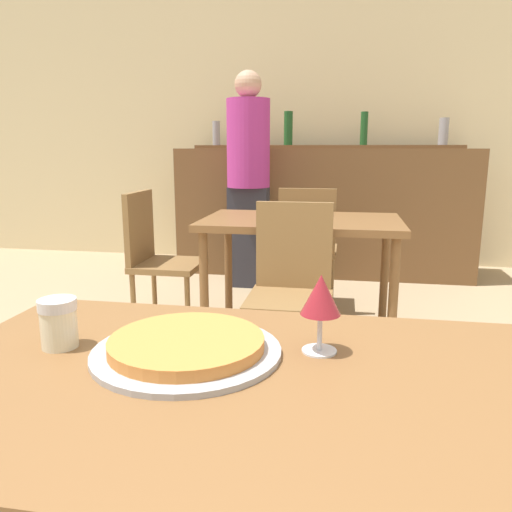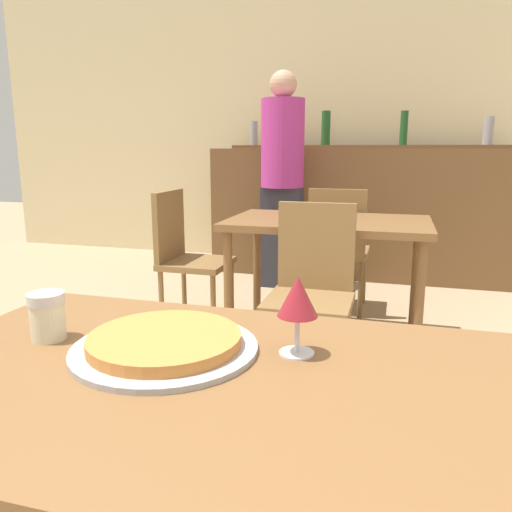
# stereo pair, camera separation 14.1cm
# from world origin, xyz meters

# --- Properties ---
(wall_back) EXTENTS (8.00, 0.05, 2.80)m
(wall_back) POSITION_xyz_m (0.00, 4.23, 1.40)
(wall_back) COLOR beige
(wall_back) RESTS_ON ground_plane
(dining_table_near) EXTENTS (1.18, 0.75, 0.72)m
(dining_table_near) POSITION_xyz_m (0.00, 0.00, 0.65)
(dining_table_near) COLOR brown
(dining_table_near) RESTS_ON ground_plane
(dining_table_far) EXTENTS (1.14, 0.72, 0.72)m
(dining_table_far) POSITION_xyz_m (-0.05, 2.06, 0.64)
(dining_table_far) COLOR brown
(dining_table_far) RESTS_ON ground_plane
(bar_counter) EXTENTS (2.60, 0.56, 1.12)m
(bar_counter) POSITION_xyz_m (0.00, 3.72, 0.56)
(bar_counter) COLOR brown
(bar_counter) RESTS_ON ground_plane
(bar_back_shelf) EXTENTS (2.39, 0.24, 0.33)m
(bar_back_shelf) POSITION_xyz_m (0.01, 3.86, 1.17)
(bar_back_shelf) COLOR brown
(bar_back_shelf) RESTS_ON bar_counter
(chair_far_side_front) EXTENTS (0.40, 0.40, 0.86)m
(chair_far_side_front) POSITION_xyz_m (-0.05, 1.54, 0.49)
(chair_far_side_front) COLOR olive
(chair_far_side_front) RESTS_ON ground_plane
(chair_far_side_back) EXTENTS (0.40, 0.40, 0.86)m
(chair_far_side_back) POSITION_xyz_m (-0.05, 2.59, 0.49)
(chair_far_side_back) COLOR olive
(chair_far_side_back) RESTS_ON ground_plane
(chair_far_side_left) EXTENTS (0.40, 0.40, 0.86)m
(chair_far_side_left) POSITION_xyz_m (-0.95, 2.06, 0.49)
(chair_far_side_left) COLOR olive
(chair_far_side_left) RESTS_ON ground_plane
(pizza_tray) EXTENTS (0.37, 0.37, 0.04)m
(pizza_tray) POSITION_xyz_m (-0.11, 0.08, 0.74)
(pizza_tray) COLOR #A3A3A8
(pizza_tray) RESTS_ON dining_table_near
(cheese_shaker) EXTENTS (0.08, 0.08, 0.10)m
(cheese_shaker) POSITION_xyz_m (-0.38, 0.07, 0.78)
(cheese_shaker) COLOR beige
(cheese_shaker) RESTS_ON dining_table_near
(person_standing) EXTENTS (0.34, 0.34, 1.71)m
(person_standing) POSITION_xyz_m (-0.57, 3.14, 0.93)
(person_standing) COLOR #2D2D38
(person_standing) RESTS_ON ground_plane
(wine_glass) EXTENTS (0.08, 0.08, 0.16)m
(wine_glass) POSITION_xyz_m (0.15, 0.14, 0.84)
(wine_glass) COLOR silver
(wine_glass) RESTS_ON dining_table_near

